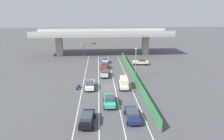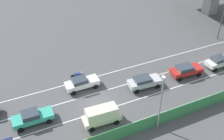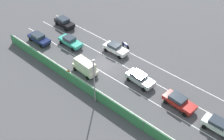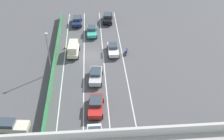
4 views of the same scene
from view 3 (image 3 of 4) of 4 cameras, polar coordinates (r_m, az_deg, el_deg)
The scene contains 17 objects.
ground_plane at distance 44.24m, azimuth -1.63°, elevation 1.30°, with size 300.00×300.00×0.00m, color #4C4C4F.
lane_line_left_edge at distance 44.74m, azimuth 7.85°, elevation 1.40°, with size 0.14×46.84×0.01m, color silver.
lane_line_mid_left at distance 42.59m, azimuth 5.25°, elevation -0.70°, with size 0.14×46.84×0.01m, color silver.
lane_line_mid_right at distance 40.60m, azimuth 2.37°, elevation -3.01°, with size 0.14×46.84×0.01m, color silver.
lane_line_right_edge at distance 38.80m, azimuth -0.81°, elevation -5.53°, with size 0.14×46.84×0.01m, color silver.
green_fence at distance 37.45m, azimuth -2.32°, elevation -5.78°, with size 0.10×42.94×1.74m.
car_hatchback_white at distance 46.03m, azimuth 0.72°, elevation 4.49°, with size 1.96×4.45×1.63m.
car_sedan_silver at distance 40.42m, azimuth 5.77°, elevation -1.71°, with size 2.29×4.53×1.60m.
car_sedan_red at distance 38.02m, azimuth 13.63°, elevation -6.28°, with size 2.32×4.63×1.60m.
car_van_cream at distance 41.99m, azimuth -5.58°, elevation 0.78°, with size 2.15×4.42×2.19m.
car_taxi_teal at distance 48.33m, azimuth -8.59°, elevation 5.92°, with size 2.06×4.64×1.62m.
car_sedan_navy at distance 50.25m, azimuth -14.83°, elevation 6.40°, with size 1.97×4.48×1.57m.
car_sedan_white at distance 36.72m, azimuth 21.21°, elevation -10.63°, with size 1.98×4.32×1.63m.
car_sedan_black at distance 53.80m, azimuth -9.81°, elevation 9.69°, with size 2.28×4.50×1.69m.
motorcycle at distance 47.65m, azimuth 2.82°, elevation 5.19°, with size 0.71×1.92×0.93m.
street_lamp at distance 35.22m, azimuth -3.70°, elevation -1.54°, with size 0.60×0.36×7.24m.
traffic_cone at distance 43.04m, azimuth -9.03°, elevation -0.04°, with size 0.47×0.47×0.68m.
Camera 3 is at (24.82, 23.82, 27.83)m, focal length 44.42 mm.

